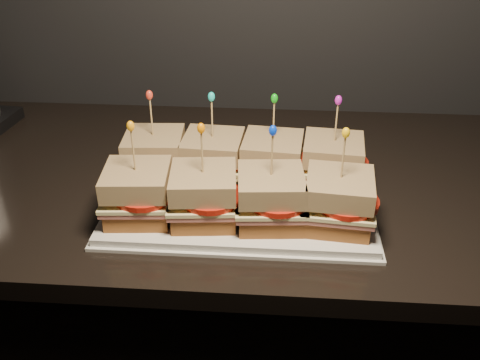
{
  "coord_description": "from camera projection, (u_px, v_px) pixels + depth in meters",
  "views": [
    {
      "loc": [
        0.35,
        0.77,
        1.45
      ],
      "look_at": [
        0.29,
        1.55,
        1.0
      ],
      "focal_mm": 40.0,
      "sensor_mm": 36.0,
      "label": 1
    }
  ],
  "objects": [
    {
      "name": "sandwich_2_cheese",
      "position": [
        272.0,
        162.0,
        0.96
      ],
      "size": [
        0.12,
        0.12,
        0.01
      ],
      "primitive_type": "cube",
      "rotation": [
        0.0,
        0.0,
        -0.09
      ],
      "color": "#FCF1A1",
      "rests_on": "sandwich_2_ham"
    },
    {
      "name": "sandwich_6_bread_top",
      "position": [
        271.0,
        185.0,
        0.83
      ],
      "size": [
        0.11,
        0.11,
        0.03
      ],
      "primitive_type": "cube",
      "rotation": [
        0.0,
        0.0,
        0.08
      ],
      "color": "brown",
      "rests_on": "sandwich_6_tomato"
    },
    {
      "name": "sandwich_0_bread_top",
      "position": [
        154.0,
        144.0,
        0.96
      ],
      "size": [
        0.11,
        0.11,
        0.03
      ],
      "primitive_type": "cube",
      "rotation": [
        0.0,
        0.0,
        0.07
      ],
      "color": "brown",
      "rests_on": "sandwich_0_tomato"
    },
    {
      "name": "sandwich_7_bread_bot",
      "position": [
        337.0,
        216.0,
        0.85
      ],
      "size": [
        0.11,
        0.11,
        0.03
      ],
      "primitive_type": "cube",
      "rotation": [
        0.0,
        0.0,
        -0.1
      ],
      "color": "brown",
      "rests_on": "platter"
    },
    {
      "name": "sandwich_7_pick",
      "position": [
        343.0,
        160.0,
        0.8
      ],
      "size": [
        0.0,
        0.0,
        0.09
      ],
      "primitive_type": "cylinder",
      "color": "tan",
      "rests_on": "sandwich_7_bread_top"
    },
    {
      "name": "sandwich_5_ham",
      "position": [
        204.0,
        202.0,
        0.86
      ],
      "size": [
        0.12,
        0.12,
        0.01
      ],
      "primitive_type": "cube",
      "rotation": [
        0.0,
        0.0,
        0.09
      ],
      "color": "#CD6558",
      "rests_on": "sandwich_5_bread_bot"
    },
    {
      "name": "sandwich_6_frill",
      "position": [
        273.0,
        131.0,
        0.78
      ],
      "size": [
        0.01,
        0.01,
        0.02
      ],
      "primitive_type": "ellipsoid",
      "color": "#0633DC",
      "rests_on": "sandwich_6_pick"
    },
    {
      "name": "sandwich_4_pick",
      "position": [
        134.0,
        153.0,
        0.82
      ],
      "size": [
        0.0,
        0.0,
        0.09
      ],
      "primitive_type": "cylinder",
      "color": "tan",
      "rests_on": "sandwich_4_bread_top"
    },
    {
      "name": "sandwich_2_bread_bot",
      "position": [
        272.0,
        174.0,
        0.97
      ],
      "size": [
        0.11,
        0.11,
        0.03
      ],
      "primitive_type": "cube",
      "rotation": [
        0.0,
        0.0,
        -0.09
      ],
      "color": "brown",
      "rests_on": "platter"
    },
    {
      "name": "sandwich_0_ham",
      "position": [
        155.0,
        162.0,
        0.97
      ],
      "size": [
        0.12,
        0.11,
        0.01
      ],
      "primitive_type": "cube",
      "rotation": [
        0.0,
        0.0,
        0.07
      ],
      "color": "#CD6558",
      "rests_on": "sandwich_0_bread_bot"
    },
    {
      "name": "sandwich_7_ham",
      "position": [
        338.0,
        207.0,
        0.84
      ],
      "size": [
        0.12,
        0.12,
        0.01
      ],
      "primitive_type": "cube",
      "rotation": [
        0.0,
        0.0,
        -0.1
      ],
      "color": "#CD6558",
      "rests_on": "sandwich_7_bread_bot"
    },
    {
      "name": "sandwich_1_frill",
      "position": [
        211.0,
        97.0,
        0.9
      ],
      "size": [
        0.01,
        0.01,
        0.02
      ],
      "primitive_type": "ellipsoid",
      "color": "#14C9BA",
      "rests_on": "sandwich_1_pick"
    },
    {
      "name": "sandwich_5_pick",
      "position": [
        202.0,
        155.0,
        0.81
      ],
      "size": [
        0.0,
        0.0,
        0.09
      ],
      "primitive_type": "cylinder",
      "color": "tan",
      "rests_on": "sandwich_5_bread_top"
    },
    {
      "name": "sandwich_3_ham",
      "position": [
        332.0,
        168.0,
        0.95
      ],
      "size": [
        0.12,
        0.12,
        0.01
      ],
      "primitive_type": "cube",
      "rotation": [
        0.0,
        0.0,
        -0.09
      ],
      "color": "#CD6558",
      "rests_on": "sandwich_3_bread_bot"
    },
    {
      "name": "sandwich_5_bread_top",
      "position": [
        203.0,
        182.0,
        0.84
      ],
      "size": [
        0.11,
        0.11,
        0.03
      ],
      "primitive_type": "cube",
      "rotation": [
        0.0,
        0.0,
        0.09
      ],
      "color": "brown",
      "rests_on": "sandwich_5_tomato"
    },
    {
      "name": "sandwich_4_bread_top",
      "position": [
        137.0,
        179.0,
        0.84
      ],
      "size": [
        0.11,
        0.11,
        0.03
      ],
      "primitive_type": "cube",
      "rotation": [
        0.0,
        0.0,
        0.08
      ],
      "color": "brown",
      "rests_on": "sandwich_4_tomato"
    },
    {
      "name": "sandwich_5_cheese",
      "position": [
        204.0,
        198.0,
        0.85
      ],
      "size": [
        0.12,
        0.12,
        0.01
      ],
      "primitive_type": "cube",
      "rotation": [
        0.0,
        0.0,
        0.09
      ],
      "color": "#FCF1A1",
      "rests_on": "sandwich_5_ham"
    },
    {
      "name": "sandwich_5_bread_bot",
      "position": [
        204.0,
        211.0,
        0.87
      ],
      "size": [
        0.11,
        0.11,
        0.03
      ],
      "primitive_type": "cube",
      "rotation": [
        0.0,
        0.0,
        0.09
      ],
      "color": "brown",
      "rests_on": "platter"
    },
    {
      "name": "sandwich_2_frill",
      "position": [
        274.0,
        98.0,
        0.9
      ],
      "size": [
        0.01,
        0.01,
        0.02
      ],
      "primitive_type": "ellipsoid",
      "color": "#11A615",
      "rests_on": "sandwich_2_pick"
    },
    {
      "name": "sandwich_6_tomato",
      "position": [
        278.0,
        199.0,
        0.84
      ],
      "size": [
        0.1,
        0.1,
        0.01
      ],
      "primitive_type": "cylinder",
      "color": "red",
      "rests_on": "sandwich_6_cheese"
    },
    {
      "name": "granite_slab",
      "position": [
        141.0,
        178.0,
        1.06
      ],
      "size": [
        2.29,
        0.68,
        0.04
      ],
      "primitive_type": "cube",
      "color": "black",
      "rests_on": "cabinet"
    },
    {
      "name": "sandwich_7_frill",
      "position": [
        346.0,
        133.0,
        0.78
      ],
      "size": [
        0.01,
        0.01,
        0.02
      ],
      "primitive_type": "ellipsoid",
      "color": "#F3B60D",
      "rests_on": "sandwich_7_pick"
    },
    {
      "name": "sandwich_1_bread_top",
      "position": [
        213.0,
        146.0,
        0.95
      ],
      "size": [
        0.11,
        0.11,
        0.03
      ],
      "primitive_type": "cube",
      "rotation": [
        0.0,
        0.0,
        -0.06
      ],
      "color": "brown",
      "rests_on": "sandwich_1_tomato"
    },
    {
      "name": "sandwich_2_bread_top",
      "position": [
        273.0,
        148.0,
        0.94
      ],
      "size": [
        0.11,
        0.11,
        0.03
      ],
      "primitive_type": "cube",
      "rotation": [
        0.0,
        0.0,
        -0.09
      ],
      "color": "brown",
      "rests_on": "sandwich_2_tomato"
    },
    {
      "name": "sandwich_4_cheese",
      "position": [
        138.0,
        195.0,
        0.86
      ],
      "size": [
        0.12,
        0.12,
        0.01
      ],
      "primitive_type": "cube",
      "rotation": [
        0.0,
        0.0,
        0.08
      ],
      "color": "#FCF1A1",
      "rests_on": "sandwich_4_ham"
    },
    {
      "name": "sandwich_5_frill",
      "position": [
        201.0,
        128.0,
        0.79
      ],
      "size": [
        0.01,
        0.01,
        0.02
      ],
      "primitive_type": "ellipsoid",
      "color": "orange",
      "rests_on": "sandwich_5_pick"
    },
    {
      "name": "sandwich_4_frill",
      "position": [
        131.0,
        126.0,
        0.8
      ],
      "size": [
        0.01,
        0.01,
        0.02
      ],
      "primitive_type": "ellipsoid",
      "color": "orange",
      "rests_on": "sandwich_4_pick"
    },
    {
      "name": "sandwich_1_bread_bot",
      "position": [
        214.0,
        172.0,
        0.98
      ],
      "size": [
        0.11,
        0.11,
        0.03
      ],
      "primitive_type": "cube",
      "rotation": [
        0.0,
        0.0,
        -0.06
      ],
      "color": "brown",
      "rests_on": "platter"
    },
    {
      "name": "sandwich_1_cheese",
      "position": [
        213.0,
        160.0,
        0.96
      ],
      "size": [
        0.12,
        0.11,
        0.01
      ],
      "primitive_type": "cube",
      "rotation": [
        0.0,
        0.0,
        -0.06
      ],
      "color": "#FCF1A1",
      "rests_on": "sandwich_1_ham"
    },
    {
      "name": "sandwich_0_frill",
      "position": [
        149.0,
        95.0,
        0.91
      ],
      "size": [
        0.01,
        0.01,
        0.02
      ],
      "primitive_type": "ellipsoid",
      "color": "red",
      "rests_on": "sandwich_0_pick"
    },
    {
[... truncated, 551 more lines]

